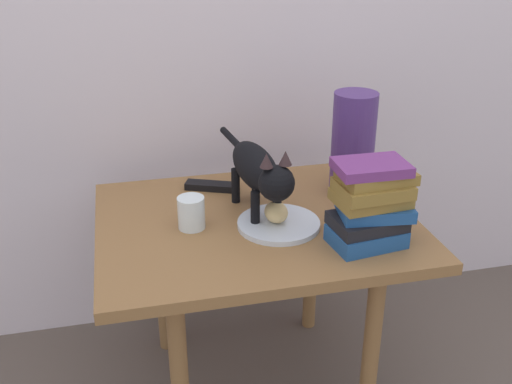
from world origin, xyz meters
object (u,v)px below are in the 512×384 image
(bread_roll, at_px, (276,212))
(tv_remote, at_px, (211,186))
(candle_jar, at_px, (191,214))
(book_stack, at_px, (371,204))
(side_table, at_px, (256,243))
(green_vase, at_px, (353,144))
(cat, at_px, (259,171))
(plate, at_px, (279,224))

(bread_roll, xyz_separation_m, tv_remote, (-0.13, 0.26, -0.03))
(bread_roll, relative_size, candle_jar, 0.94)
(book_stack, relative_size, tv_remote, 1.42)
(side_table, xyz_separation_m, green_vase, (0.31, 0.11, 0.22))
(side_table, distance_m, tv_remote, 0.25)
(bread_roll, bearing_deg, side_table, 132.71)
(cat, bearing_deg, plate, -62.12)
(plate, bearing_deg, green_vase, 31.96)
(candle_jar, bearing_deg, cat, 7.15)
(book_stack, height_order, green_vase, green_vase)
(candle_jar, bearing_deg, plate, -11.81)
(plate, xyz_separation_m, green_vase, (0.26, 0.16, 0.14))
(side_table, bearing_deg, book_stack, -37.44)
(bread_roll, height_order, book_stack, book_stack)
(plate, bearing_deg, side_table, 132.74)
(side_table, xyz_separation_m, book_stack, (0.24, -0.18, 0.18))
(side_table, bearing_deg, tv_remote, 111.26)
(plate, relative_size, candle_jar, 2.53)
(side_table, xyz_separation_m, candle_jar, (-0.17, -0.01, 0.11))
(cat, xyz_separation_m, candle_jar, (-0.18, -0.02, -0.09))
(bread_roll, bearing_deg, cat, 116.08)
(book_stack, relative_size, candle_jar, 2.51)
(green_vase, bearing_deg, cat, -162.56)
(green_vase, distance_m, candle_jar, 0.51)
(cat, bearing_deg, book_stack, -41.32)
(book_stack, xyz_separation_m, candle_jar, (-0.41, 0.18, -0.07))
(cat, relative_size, green_vase, 1.62)
(cat, bearing_deg, bread_roll, -63.92)
(side_table, height_order, cat, cat)
(bread_roll, bearing_deg, plate, -47.01)
(bread_roll, relative_size, book_stack, 0.37)
(green_vase, bearing_deg, book_stack, -103.10)
(plate, bearing_deg, book_stack, -34.46)
(side_table, xyz_separation_m, cat, (0.01, 0.02, 0.21))
(book_stack, distance_m, candle_jar, 0.45)
(plate, height_order, bread_roll, bread_roll)
(plate, bearing_deg, candle_jar, 168.19)
(plate, distance_m, book_stack, 0.25)
(tv_remote, bearing_deg, candle_jar, -88.30)
(side_table, relative_size, tv_remote, 5.56)
(book_stack, bearing_deg, plate, 145.54)
(book_stack, distance_m, green_vase, 0.30)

